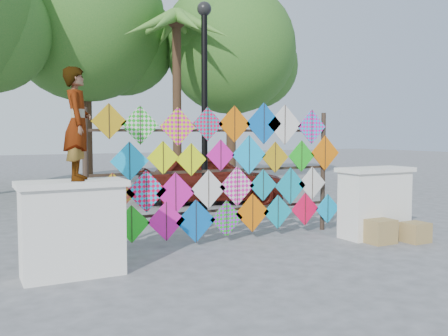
{
  "coord_description": "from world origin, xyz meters",
  "views": [
    {
      "loc": [
        -3.98,
        -6.92,
        1.9
      ],
      "look_at": [
        -0.0,
        0.6,
        1.31
      ],
      "focal_mm": 40.0,
      "sensor_mm": 36.0,
      "label": 1
    }
  ],
  "objects_px": {
    "vendor_woman": "(77,124)",
    "sedan": "(211,178)",
    "kite_rack": "(226,173)",
    "lamppost": "(204,93)"
  },
  "relations": [
    {
      "from": "sedan",
      "to": "lamppost",
      "type": "xyz_separation_m",
      "value": [
        -1.72,
        -3.21,
        2.01
      ]
    },
    {
      "from": "lamppost",
      "to": "vendor_woman",
      "type": "bearing_deg",
      "value": -142.91
    },
    {
      "from": "kite_rack",
      "to": "lamppost",
      "type": "xyz_separation_m",
      "value": [
        0.19,
        1.27,
        1.47
      ]
    },
    {
      "from": "vendor_woman",
      "to": "sedan",
      "type": "xyz_separation_m",
      "value": [
        4.63,
        5.41,
        -1.34
      ]
    },
    {
      "from": "vendor_woman",
      "to": "lamppost",
      "type": "distance_m",
      "value": 3.71
    },
    {
      "from": "vendor_woman",
      "to": "sedan",
      "type": "relative_size",
      "value": 0.37
    },
    {
      "from": "vendor_woman",
      "to": "sedan",
      "type": "height_order",
      "value": "vendor_woman"
    },
    {
      "from": "kite_rack",
      "to": "vendor_woman",
      "type": "relative_size",
      "value": 3.32
    },
    {
      "from": "vendor_woman",
      "to": "lamppost",
      "type": "bearing_deg",
      "value": -36.82
    },
    {
      "from": "kite_rack",
      "to": "vendor_woman",
      "type": "xyz_separation_m",
      "value": [
        -2.72,
        -0.93,
        0.81
      ]
    }
  ]
}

